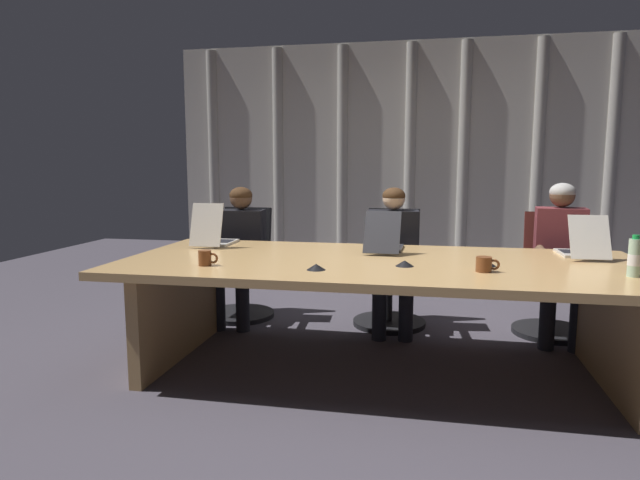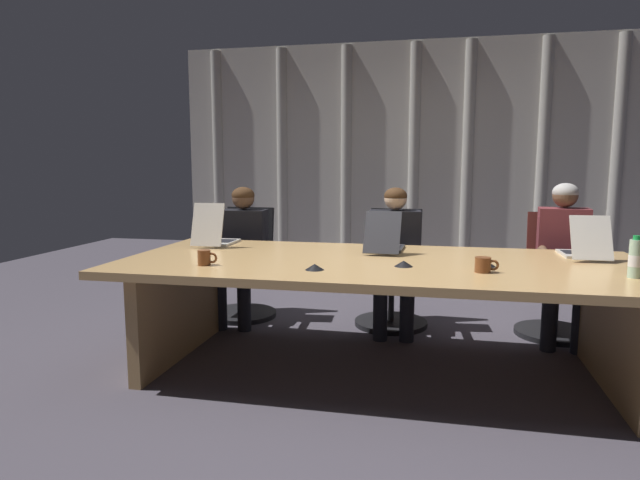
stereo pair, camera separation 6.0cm
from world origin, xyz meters
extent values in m
plane|color=#47424C|center=(0.00, 0.00, 0.00)|extent=(10.91, 10.91, 0.00)
cube|color=tan|center=(0.00, 0.00, 0.70)|extent=(3.26, 1.42, 0.05)
cube|color=black|center=(0.00, 0.00, 0.64)|extent=(2.77, 0.10, 0.06)
cube|color=tan|center=(-1.38, 0.00, 0.34)|extent=(0.08, 1.21, 0.68)
cube|color=tan|center=(1.38, 0.00, 0.34)|extent=(0.08, 1.21, 0.68)
cube|color=beige|center=(0.00, 2.73, 1.32)|extent=(5.05, 0.10, 2.64)
cylinder|color=#A39E96|center=(-2.18, 2.67, 1.32)|extent=(0.12, 0.12, 2.59)
cylinder|color=#A39E96|center=(-1.40, 2.67, 1.32)|extent=(0.12, 0.12, 2.59)
cylinder|color=#A39E96|center=(-0.65, 2.67, 1.32)|extent=(0.12, 0.12, 2.59)
cylinder|color=#A39E96|center=(0.09, 2.67, 1.32)|extent=(0.12, 0.12, 2.59)
cylinder|color=#A39E96|center=(0.66, 2.67, 1.32)|extent=(0.12, 0.12, 2.59)
cylinder|color=#A39E96|center=(1.41, 2.67, 1.32)|extent=(0.12, 0.12, 2.59)
cylinder|color=#A39E96|center=(2.12, 2.67, 1.32)|extent=(0.12, 0.12, 2.59)
cube|color=beige|center=(-1.28, 0.49, 0.74)|extent=(0.24, 0.34, 0.02)
cube|color=black|center=(-1.28, 0.52, 0.75)|extent=(0.20, 0.19, 0.00)
cube|color=beige|center=(-1.28, 0.28, 0.90)|extent=(0.23, 0.11, 0.31)
cube|color=black|center=(-1.28, 0.28, 0.90)|extent=(0.21, 0.09, 0.27)
cube|color=#2D2D33|center=(0.00, 0.47, 0.74)|extent=(0.25, 0.33, 0.02)
cube|color=black|center=(0.00, 0.50, 0.75)|extent=(0.21, 0.19, 0.00)
cube|color=#2D2D33|center=(-0.01, 0.23, 0.88)|extent=(0.25, 0.17, 0.27)
cube|color=black|center=(0.00, 0.24, 0.88)|extent=(0.22, 0.15, 0.24)
cube|color=beige|center=(1.29, 0.47, 0.74)|extent=(0.25, 0.32, 0.02)
cube|color=black|center=(1.29, 0.49, 0.75)|extent=(0.21, 0.18, 0.00)
cube|color=beige|center=(1.29, 0.25, 0.88)|extent=(0.24, 0.15, 0.27)
cube|color=black|center=(1.29, 0.25, 0.88)|extent=(0.22, 0.13, 0.24)
cube|color=black|center=(-1.31, 1.04, 0.43)|extent=(0.49, 0.49, 0.08)
cube|color=black|center=(-1.30, 1.25, 0.71)|extent=(0.44, 0.13, 0.48)
cylinder|color=#262628|center=(-1.31, 1.04, 0.22)|extent=(0.05, 0.05, 0.35)
cylinder|color=black|center=(-1.31, 1.04, 0.02)|extent=(0.60, 0.60, 0.04)
cube|color=black|center=(0.00, 1.04, 0.43)|extent=(0.50, 0.50, 0.08)
cube|color=black|center=(0.01, 1.25, 0.71)|extent=(0.44, 0.13, 0.49)
cylinder|color=#262628|center=(0.00, 1.04, 0.22)|extent=(0.05, 0.05, 0.35)
cylinder|color=black|center=(0.00, 1.04, 0.02)|extent=(0.60, 0.60, 0.04)
cube|color=#511E19|center=(1.28, 1.04, 0.43)|extent=(0.51, 0.51, 0.08)
cube|color=#511E19|center=(1.29, 1.25, 0.71)|extent=(0.44, 0.15, 0.48)
cylinder|color=#262628|center=(1.28, 1.04, 0.22)|extent=(0.05, 0.05, 0.35)
cylinder|color=black|center=(1.28, 1.04, 0.02)|extent=(0.60, 0.60, 0.04)
cube|color=black|center=(-1.27, 1.02, 0.71)|extent=(0.40, 0.25, 0.47)
sphere|color=brown|center=(-1.27, 1.02, 1.04)|extent=(0.19, 0.19, 0.19)
ellipsoid|color=#472D19|center=(-1.27, 1.02, 1.07)|extent=(0.19, 0.19, 0.14)
cylinder|color=black|center=(-1.11, 1.03, 0.75)|extent=(0.08, 0.14, 0.27)
cylinder|color=brown|center=(-1.09, 0.82, 0.64)|extent=(0.08, 0.30, 0.06)
cylinder|color=black|center=(-1.43, 1.00, 0.75)|extent=(0.08, 0.14, 0.27)
cylinder|color=brown|center=(-1.42, 0.79, 0.64)|extent=(0.08, 0.30, 0.06)
cylinder|color=#262833|center=(-1.16, 0.82, 0.44)|extent=(0.16, 0.41, 0.13)
cylinder|color=#262833|center=(-1.14, 0.64, 0.23)|extent=(0.11, 0.11, 0.45)
cylinder|color=#262833|center=(-1.36, 0.81, 0.44)|extent=(0.16, 0.41, 0.13)
cylinder|color=#262833|center=(-1.34, 0.63, 0.23)|extent=(0.11, 0.11, 0.45)
cube|color=black|center=(0.02, 1.02, 0.72)|extent=(0.42, 0.25, 0.49)
sphere|color=beige|center=(0.02, 1.02, 1.06)|extent=(0.18, 0.18, 0.18)
ellipsoid|color=#472D19|center=(0.02, 1.02, 1.08)|extent=(0.18, 0.18, 0.14)
cylinder|color=black|center=(0.19, 1.03, 0.77)|extent=(0.08, 0.14, 0.27)
cylinder|color=beige|center=(0.21, 0.82, 0.65)|extent=(0.09, 0.30, 0.06)
cylinder|color=black|center=(-0.15, 1.00, 0.77)|extent=(0.08, 0.14, 0.27)
cylinder|color=beige|center=(-0.14, 0.79, 0.65)|extent=(0.09, 0.30, 0.06)
cylinder|color=#262833|center=(0.14, 0.82, 0.44)|extent=(0.16, 0.41, 0.13)
cylinder|color=#262833|center=(0.15, 0.64, 0.23)|extent=(0.11, 0.11, 0.45)
cylinder|color=#262833|center=(-0.06, 0.81, 0.44)|extent=(0.16, 0.41, 0.13)
cylinder|color=#262833|center=(-0.05, 0.63, 0.23)|extent=(0.11, 0.11, 0.45)
cube|color=brown|center=(1.29, 1.02, 0.74)|extent=(0.38, 0.25, 0.53)
sphere|color=brown|center=(1.29, 1.02, 1.10)|extent=(0.18, 0.18, 0.18)
ellipsoid|color=#B2ADA8|center=(1.29, 1.02, 1.12)|extent=(0.19, 0.19, 0.14)
cylinder|color=brown|center=(1.44, 1.00, 0.81)|extent=(0.08, 0.14, 0.27)
cylinder|color=brown|center=(1.42, 0.79, 0.69)|extent=(0.09, 0.30, 0.06)
cylinder|color=brown|center=(1.14, 1.03, 0.81)|extent=(0.08, 0.14, 0.27)
cylinder|color=brown|center=(1.12, 0.82, 0.69)|extent=(0.09, 0.30, 0.06)
cylinder|color=#262833|center=(1.37, 0.81, 0.44)|extent=(0.17, 0.41, 0.13)
cylinder|color=#262833|center=(1.36, 0.63, 0.23)|extent=(0.11, 0.11, 0.45)
cylinder|color=#262833|center=(1.17, 0.83, 0.44)|extent=(0.17, 0.41, 0.13)
cylinder|color=#262833|center=(1.16, 0.65, 0.23)|extent=(0.11, 0.11, 0.45)
cylinder|color=#ADD1B2|center=(1.38, -0.24, 0.83)|extent=(0.06, 0.06, 0.21)
cylinder|color=white|center=(1.38, -0.24, 0.82)|extent=(0.07, 0.07, 0.06)
cylinder|color=green|center=(1.38, -0.24, 0.94)|extent=(0.04, 0.04, 0.02)
cylinder|color=brown|center=(-1.01, -0.38, 0.77)|extent=(0.08, 0.08, 0.09)
torus|color=brown|center=(-0.96, -0.38, 0.77)|extent=(0.07, 0.01, 0.07)
cylinder|color=brown|center=(0.61, -0.26, 0.77)|extent=(0.09, 0.09, 0.09)
torus|color=brown|center=(0.66, -0.26, 0.77)|extent=(0.06, 0.01, 0.06)
cone|color=black|center=(-0.33, -0.39, 0.74)|extent=(0.11, 0.11, 0.03)
cone|color=black|center=(0.16, -0.17, 0.74)|extent=(0.11, 0.11, 0.03)
cone|color=black|center=(0.64, -0.07, 0.74)|extent=(0.11, 0.11, 0.03)
camera|label=1|loc=(0.28, -3.38, 1.32)|focal=30.41mm
camera|label=2|loc=(0.34, -3.37, 1.32)|focal=30.41mm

